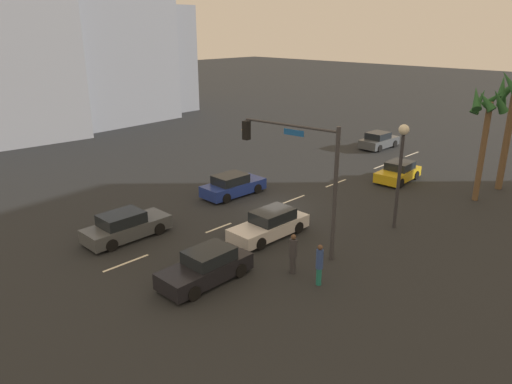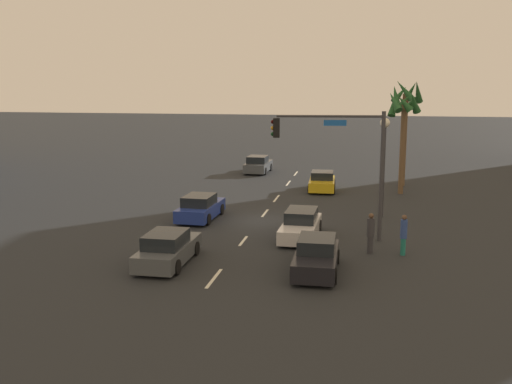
{
  "view_description": "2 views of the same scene",
  "coord_description": "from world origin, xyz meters",
  "px_view_note": "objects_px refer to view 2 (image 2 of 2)",
  "views": [
    {
      "loc": [
        20.4,
        18.47,
        10.59
      ],
      "look_at": [
        2.69,
        1.15,
        1.95
      ],
      "focal_mm": 33.41,
      "sensor_mm": 36.0,
      "label": 1
    },
    {
      "loc": [
        32.48,
        5.85,
        7.84
      ],
      "look_at": [
        2.35,
        0.25,
        2.11
      ],
      "focal_mm": 41.49,
      "sensor_mm": 36.0,
      "label": 2
    }
  ],
  "objects_px": {
    "car_2": "(200,208)",
    "palm_tree_0": "(405,109)",
    "pedestrian_0": "(371,232)",
    "palm_tree_1": "(403,114)",
    "car_3": "(316,257)",
    "pedestrian_1": "(404,233)",
    "car_4": "(168,249)",
    "car_5": "(258,165)",
    "streetlamp": "(384,148)",
    "car_0": "(322,182)",
    "car_1": "(301,225)",
    "traffic_signal": "(345,153)"
  },
  "relations": [
    {
      "from": "palm_tree_0",
      "to": "car_0",
      "type": "bearing_deg",
      "value": -61.27
    },
    {
      "from": "car_2",
      "to": "palm_tree_0",
      "type": "bearing_deg",
      "value": 138.52
    },
    {
      "from": "car_2",
      "to": "car_4",
      "type": "distance_m",
      "value": 8.6
    },
    {
      "from": "pedestrian_1",
      "to": "palm_tree_0",
      "type": "xyz_separation_m",
      "value": [
        -19.03,
        1.0,
        4.81
      ]
    },
    {
      "from": "car_4",
      "to": "car_5",
      "type": "distance_m",
      "value": 26.78
    },
    {
      "from": "car_0",
      "to": "streetlamp",
      "type": "relative_size",
      "value": 0.69
    },
    {
      "from": "car_1",
      "to": "car_5",
      "type": "height_order",
      "value": "car_5"
    },
    {
      "from": "car_3",
      "to": "palm_tree_0",
      "type": "xyz_separation_m",
      "value": [
        -22.21,
        4.71,
        5.17
      ]
    },
    {
      "from": "car_2",
      "to": "pedestrian_0",
      "type": "relative_size",
      "value": 2.34
    },
    {
      "from": "palm_tree_0",
      "to": "car_4",
      "type": "bearing_deg",
      "value": -26.65
    },
    {
      "from": "car_1",
      "to": "palm_tree_1",
      "type": "height_order",
      "value": "palm_tree_1"
    },
    {
      "from": "car_0",
      "to": "car_3",
      "type": "bearing_deg",
      "value": 3.52
    },
    {
      "from": "streetlamp",
      "to": "car_1",
      "type": "bearing_deg",
      "value": -36.43
    },
    {
      "from": "car_4",
      "to": "palm_tree_0",
      "type": "xyz_separation_m",
      "value": [
        -22.27,
        11.18,
        5.17
      ]
    },
    {
      "from": "palm_tree_1",
      "to": "car_3",
      "type": "bearing_deg",
      "value": -13.12
    },
    {
      "from": "streetlamp",
      "to": "car_3",
      "type": "bearing_deg",
      "value": -14.8
    },
    {
      "from": "car_2",
      "to": "car_3",
      "type": "relative_size",
      "value": 1.04
    },
    {
      "from": "car_0",
      "to": "car_1",
      "type": "bearing_deg",
      "value": -0.33
    },
    {
      "from": "traffic_signal",
      "to": "pedestrian_1",
      "type": "bearing_deg",
      "value": 53.15
    },
    {
      "from": "car_2",
      "to": "car_5",
      "type": "relative_size",
      "value": 1.06
    },
    {
      "from": "pedestrian_1",
      "to": "pedestrian_0",
      "type": "bearing_deg",
      "value": -90.48
    },
    {
      "from": "car_0",
      "to": "car_3",
      "type": "relative_size",
      "value": 0.93
    },
    {
      "from": "traffic_signal",
      "to": "pedestrian_0",
      "type": "height_order",
      "value": "traffic_signal"
    },
    {
      "from": "car_3",
      "to": "car_4",
      "type": "height_order",
      "value": "car_4"
    },
    {
      "from": "car_4",
      "to": "pedestrian_0",
      "type": "bearing_deg",
      "value": 110.51
    },
    {
      "from": "car_4",
      "to": "pedestrian_1",
      "type": "height_order",
      "value": "pedestrian_1"
    },
    {
      "from": "car_0",
      "to": "car_4",
      "type": "distance_m",
      "value": 19.77
    },
    {
      "from": "car_4",
      "to": "traffic_signal",
      "type": "xyz_separation_m",
      "value": [
        -5.38,
        7.33,
        3.72
      ]
    },
    {
      "from": "pedestrian_0",
      "to": "palm_tree_1",
      "type": "relative_size",
      "value": 0.26
    },
    {
      "from": "palm_tree_0",
      "to": "car_1",
      "type": "bearing_deg",
      "value": -19.54
    },
    {
      "from": "car_2",
      "to": "car_3",
      "type": "height_order",
      "value": "car_3"
    },
    {
      "from": "car_4",
      "to": "car_5",
      "type": "bearing_deg",
      "value": -178.14
    },
    {
      "from": "car_3",
      "to": "pedestrian_0",
      "type": "relative_size",
      "value": 2.26
    },
    {
      "from": "car_3",
      "to": "car_5",
      "type": "distance_m",
      "value": 27.69
    },
    {
      "from": "car_1",
      "to": "car_5",
      "type": "xyz_separation_m",
      "value": [
        -21.27,
        -6.09,
        0.03
      ]
    },
    {
      "from": "car_3",
      "to": "pedestrian_0",
      "type": "xyz_separation_m",
      "value": [
        -3.2,
        2.23,
        0.34
      ]
    },
    {
      "from": "car_4",
      "to": "palm_tree_0",
      "type": "relative_size",
      "value": 0.56
    },
    {
      "from": "car_5",
      "to": "streetlamp",
      "type": "height_order",
      "value": "streetlamp"
    },
    {
      "from": "car_4",
      "to": "palm_tree_1",
      "type": "height_order",
      "value": "palm_tree_1"
    },
    {
      "from": "palm_tree_1",
      "to": "car_5",
      "type": "bearing_deg",
      "value": -124.28
    },
    {
      "from": "car_2",
      "to": "streetlamp",
      "type": "relative_size",
      "value": 0.77
    },
    {
      "from": "pedestrian_1",
      "to": "palm_tree_0",
      "type": "bearing_deg",
      "value": 177.0
    },
    {
      "from": "car_5",
      "to": "pedestrian_0",
      "type": "distance_m",
      "value": 25.38
    },
    {
      "from": "palm_tree_0",
      "to": "pedestrian_0",
      "type": "bearing_deg",
      "value": -7.42
    },
    {
      "from": "palm_tree_1",
      "to": "car_1",
      "type": "bearing_deg",
      "value": -22.88
    },
    {
      "from": "car_2",
      "to": "pedestrian_0",
      "type": "distance_m",
      "value": 11.01
    },
    {
      "from": "car_3",
      "to": "car_5",
      "type": "xyz_separation_m",
      "value": [
        -26.7,
        -7.34,
        0.01
      ]
    },
    {
      "from": "car_1",
      "to": "car_3",
      "type": "xyz_separation_m",
      "value": [
        5.43,
        1.25,
        0.02
      ]
    },
    {
      "from": "car_5",
      "to": "traffic_signal",
      "type": "distance_m",
      "value": 23.21
    },
    {
      "from": "traffic_signal",
      "to": "palm_tree_0",
      "type": "distance_m",
      "value": 17.38
    }
  ]
}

